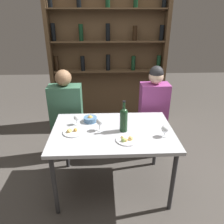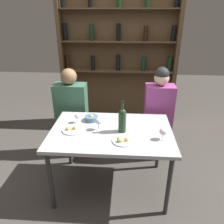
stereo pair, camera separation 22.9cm
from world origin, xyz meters
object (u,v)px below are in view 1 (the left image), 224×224
(wine_glass_1, at_px, (165,129))
(food_plate_0, at_px, (73,132))
(wine_glass_2, at_px, (100,122))
(seated_person_right, at_px, (153,114))
(seated_person_left, at_px, (67,118))
(wine_glass_0, at_px, (77,118))
(food_plate_1, at_px, (127,140))
(snack_bowl, at_px, (90,119))
(wine_bottle, at_px, (124,119))

(wine_glass_1, bearing_deg, food_plate_0, 173.04)
(wine_glass_2, bearing_deg, seated_person_right, 41.61)
(food_plate_0, height_order, seated_person_left, seated_person_left)
(wine_glass_0, xyz_separation_m, seated_person_left, (-0.19, 0.48, -0.23))
(wine_glass_2, xyz_separation_m, food_plate_0, (-0.27, -0.04, -0.08))
(food_plate_1, xyz_separation_m, snack_bowl, (-0.36, 0.41, 0.02))
(wine_bottle, distance_m, seated_person_right, 0.83)
(seated_person_left, xyz_separation_m, seated_person_right, (1.13, -0.00, 0.03))
(wine_glass_2, xyz_separation_m, snack_bowl, (-0.11, 0.20, -0.06))
(snack_bowl, xyz_separation_m, seated_person_right, (0.80, 0.42, -0.16))
(wine_glass_0, xyz_separation_m, snack_bowl, (0.14, 0.06, -0.04))
(wine_bottle, height_order, food_plate_1, wine_bottle)
(wine_glass_1, height_order, food_plate_0, wine_glass_1)
(food_plate_1, height_order, seated_person_right, seated_person_right)
(wine_bottle, bearing_deg, wine_glass_1, -17.71)
(wine_bottle, relative_size, food_plate_0, 1.52)
(snack_bowl, bearing_deg, wine_glass_0, -156.33)
(wine_bottle, relative_size, wine_glass_0, 3.05)
(wine_glass_1, height_order, wine_glass_2, wine_glass_2)
(food_plate_0, xyz_separation_m, food_plate_1, (0.53, -0.18, 0.00))
(seated_person_right, bearing_deg, snack_bowl, -152.44)
(snack_bowl, bearing_deg, food_plate_0, -124.61)
(wine_glass_2, xyz_separation_m, seated_person_left, (-0.44, 0.62, -0.25))
(wine_glass_1, xyz_separation_m, snack_bowl, (-0.74, 0.35, -0.05))
(food_plate_1, bearing_deg, food_plate_0, 161.58)
(food_plate_0, distance_m, seated_person_left, 0.70)
(wine_glass_1, xyz_separation_m, food_plate_1, (-0.37, -0.07, -0.07))
(wine_bottle, bearing_deg, seated_person_right, 54.76)
(food_plate_0, relative_size, seated_person_left, 0.18)
(wine_glass_1, xyz_separation_m, wine_glass_2, (-0.63, 0.15, 0.02))
(wine_bottle, height_order, wine_glass_0, wine_bottle)
(wine_glass_2, xyz_separation_m, seated_person_right, (0.70, 0.62, -0.22))
(seated_person_left, relative_size, seated_person_right, 0.97)
(wine_glass_0, height_order, snack_bowl, wine_glass_0)
(wine_glass_1, bearing_deg, seated_person_left, 144.41)
(wine_glass_0, xyz_separation_m, food_plate_0, (-0.02, -0.18, -0.06))
(food_plate_1, relative_size, seated_person_right, 0.17)
(wine_glass_0, bearing_deg, snack_bowl, 23.67)
(snack_bowl, distance_m, seated_person_left, 0.57)
(wine_bottle, distance_m, food_plate_1, 0.23)
(seated_person_right, bearing_deg, wine_bottle, -125.24)
(wine_glass_2, bearing_deg, snack_bowl, 117.80)
(wine_glass_0, distance_m, wine_glass_1, 0.93)
(wine_glass_2, height_order, seated_person_right, seated_person_right)
(wine_glass_0, distance_m, wine_glass_2, 0.28)
(food_plate_0, bearing_deg, seated_person_right, 34.19)
(wine_glass_1, bearing_deg, snack_bowl, 154.81)
(snack_bowl, bearing_deg, seated_person_right, 27.56)
(wine_glass_0, distance_m, seated_person_right, 1.08)
(seated_person_right, bearing_deg, food_plate_1, -117.73)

